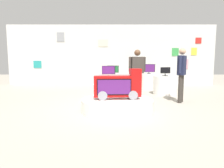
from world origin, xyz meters
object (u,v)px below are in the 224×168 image
(display_pedestal_right_rear, at_px, (165,85))
(tv_on_far_right, at_px, (109,71))
(tv_on_left_rear, at_px, (113,70))
(display_pedestal_center_rear, at_px, (149,81))
(tv_on_right_rear, at_px, (165,71))
(display_pedestal_far_right, at_px, (109,87))
(tv_on_center_rear, at_px, (149,68))
(main_display_pedestal, at_px, (117,105))
(shopper_browsing_near_truck, at_px, (137,71))
(novelty_firetruck_tv, at_px, (118,87))
(display_pedestal_left_rear, at_px, (113,82))
(shopper_browsing_rear, at_px, (182,71))

(display_pedestal_right_rear, relative_size, tv_on_far_right, 1.87)
(tv_on_left_rear, height_order, display_pedestal_center_rear, tv_on_left_rear)
(tv_on_right_rear, xyz_separation_m, display_pedestal_far_right, (-2.17, -0.59, -0.54))
(tv_on_center_rear, height_order, tv_on_right_rear, tv_on_center_rear)
(main_display_pedestal, distance_m, display_pedestal_center_rear, 4.34)
(tv_on_center_rear, height_order, shopper_browsing_near_truck, shopper_browsing_near_truck)
(tv_on_center_rear, bearing_deg, tv_on_left_rear, -163.76)
(main_display_pedestal, bearing_deg, tv_on_center_rear, 68.30)
(novelty_firetruck_tv, height_order, display_pedestal_far_right, novelty_firetruck_tv)
(display_pedestal_right_rear, height_order, tv_on_far_right, tv_on_far_right)
(main_display_pedestal, xyz_separation_m, tv_on_far_right, (-0.25, 1.89, 0.79))
(main_display_pedestal, bearing_deg, display_pedestal_far_right, 97.56)
(main_display_pedestal, xyz_separation_m, display_pedestal_left_rear, (-0.08, 3.54, 0.21))
(display_pedestal_left_rear, relative_size, shopper_browsing_rear, 0.51)
(tv_on_center_rear, relative_size, display_pedestal_far_right, 0.69)
(main_display_pedestal, height_order, tv_on_center_rear, tv_on_center_rear)
(display_pedestal_center_rear, xyz_separation_m, shopper_browsing_near_truck, (-0.92, -2.72, 0.61))
(main_display_pedestal, relative_size, display_pedestal_far_right, 2.13)
(display_pedestal_right_rear, xyz_separation_m, display_pedestal_far_right, (-2.18, -0.59, 0.00))
(tv_on_far_right, bearing_deg, novelty_firetruck_tv, -81.70)
(display_pedestal_left_rear, distance_m, display_pedestal_far_right, 1.66)
(tv_on_far_right, distance_m, shopper_browsing_near_truck, 1.09)
(tv_on_center_rear, distance_m, display_pedestal_right_rear, 1.69)
(display_pedestal_center_rear, xyz_separation_m, display_pedestal_far_right, (-1.85, -2.14, 0.00))
(shopper_browsing_rear, bearing_deg, display_pedestal_left_rear, 129.27)
(tv_on_center_rear, distance_m, tv_on_right_rear, 1.58)
(tv_on_center_rear, height_order, shopper_browsing_rear, shopper_browsing_rear)
(main_display_pedestal, xyz_separation_m, display_pedestal_far_right, (-0.25, 1.89, 0.21))
(novelty_firetruck_tv, relative_size, display_pedestal_right_rear, 1.35)
(shopper_browsing_near_truck, bearing_deg, tv_on_left_rear, 108.91)
(shopper_browsing_rear, bearing_deg, display_pedestal_right_rear, 92.75)
(tv_on_far_right, bearing_deg, display_pedestal_center_rear, 49.12)
(tv_on_center_rear, bearing_deg, main_display_pedestal, -111.70)
(main_display_pedestal, xyz_separation_m, display_pedestal_center_rear, (1.60, 4.03, 0.21))
(tv_on_far_right, distance_m, shopper_browsing_rear, 2.42)
(display_pedestal_center_rear, height_order, display_pedestal_right_rear, same)
(display_pedestal_center_rear, xyz_separation_m, display_pedestal_right_rear, (0.32, -1.55, 0.00))
(display_pedestal_left_rear, bearing_deg, tv_on_left_rear, -77.55)
(display_pedestal_right_rear, bearing_deg, tv_on_far_right, -164.68)
(tv_on_left_rear, bearing_deg, display_pedestal_left_rear, 102.45)
(tv_on_left_rear, distance_m, shopper_browsing_near_truck, 2.35)
(display_pedestal_left_rear, relative_size, tv_on_center_rear, 1.45)
(display_pedestal_far_right, relative_size, shopper_browsing_rear, 0.51)
(main_display_pedestal, height_order, display_pedestal_center_rear, display_pedestal_center_rear)
(main_display_pedestal, relative_size, shopper_browsing_rear, 1.09)
(tv_on_right_rear, xyz_separation_m, shopper_browsing_rear, (0.07, -1.48, 0.07))
(main_display_pedestal, relative_size, tv_on_right_rear, 4.36)
(shopper_browsing_near_truck, bearing_deg, novelty_firetruck_tv, -116.42)
(tv_on_left_rear, xyz_separation_m, display_pedestal_center_rear, (1.68, 0.49, -0.56))
(tv_on_center_rear, bearing_deg, shopper_browsing_rear, -82.60)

